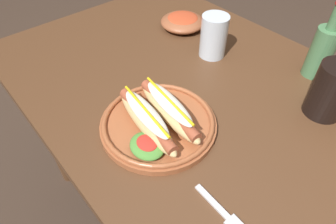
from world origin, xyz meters
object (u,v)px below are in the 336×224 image
at_px(soda_cup, 331,91).
at_px(glass_bottle, 323,49).
at_px(fork, 223,213).
at_px(water_cup, 214,36).
at_px(side_bowl, 183,21).
at_px(hot_dog_plate, 158,120).

distance_m(soda_cup, glass_bottle, 0.16).
height_order(soda_cup, glass_bottle, glass_bottle).
bearing_deg(fork, soda_cup, 95.25).
bearing_deg(soda_cup, fork, -87.06).
xyz_separation_m(water_cup, side_bowl, (-0.18, 0.04, -0.04)).
bearing_deg(side_bowl, fork, -36.42).
relative_size(glass_bottle, side_bowl, 1.45).
height_order(hot_dog_plate, fork, hot_dog_plate).
height_order(hot_dog_plate, water_cup, water_cup).
xyz_separation_m(hot_dog_plate, side_bowl, (-0.31, 0.36, -0.00)).
bearing_deg(glass_bottle, fork, -77.30).
distance_m(soda_cup, side_bowl, 0.53).
relative_size(hot_dog_plate, fork, 2.27).
bearing_deg(hot_dog_plate, fork, -10.13).
relative_size(fork, side_bowl, 0.80).
relative_size(water_cup, side_bowl, 0.84).
xyz_separation_m(fork, glass_bottle, (-0.12, 0.51, 0.08)).
xyz_separation_m(fork, soda_cup, (-0.02, 0.39, 0.07)).
xyz_separation_m(hot_dog_plate, fork, (0.24, -0.04, -0.02)).
distance_m(fork, side_bowl, 0.68).
height_order(hot_dog_plate, soda_cup, soda_cup).
distance_m(glass_bottle, side_bowl, 0.45).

